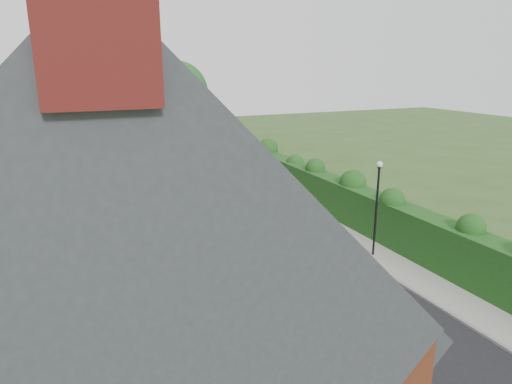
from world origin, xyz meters
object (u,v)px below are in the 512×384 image
at_px(lamppost, 377,197).
at_px(car_grey, 154,159).
at_px(car_beige, 168,175).
at_px(car_silver_a, 324,313).
at_px(horse, 276,212).
at_px(car_green, 211,199).
at_px(car_silver_b, 278,254).
at_px(car_black, 138,147).
at_px(horse_cart, 262,196).
at_px(car_red, 172,181).
at_px(car_white, 235,218).

bearing_deg(lamppost, car_grey, 102.34).
height_order(lamppost, car_beige, lamppost).
bearing_deg(car_silver_a, car_beige, 91.34).
distance_m(lamppost, horse, 7.41).
height_order(car_silver_a, car_green, car_green).
distance_m(car_beige, horse, 13.76).
distance_m(car_silver_b, car_grey, 26.12).
distance_m(car_silver_b, car_black, 33.82).
relative_size(car_silver_b, horse_cart, 1.69).
relative_size(car_black, horse, 2.23).
relative_size(lamppost, car_green, 1.20).
relative_size(lamppost, car_silver_b, 0.96).
distance_m(car_red, car_grey, 9.30).
xyz_separation_m(car_white, horse_cart, (2.75, 2.10, 0.52)).
distance_m(car_silver_a, car_white, 11.48).
bearing_deg(car_silver_a, car_silver_b, 82.26).
height_order(car_beige, horse, horse).
distance_m(lamppost, horse_cart, 9.26).
relative_size(car_red, car_beige, 0.83).
bearing_deg(car_silver_b, car_silver_a, -86.63).
xyz_separation_m(car_black, horse, (3.57, -28.06, 0.09)).
xyz_separation_m(car_silver_b, car_red, (-1.17, 16.83, -0.08)).
xyz_separation_m(car_silver_a, car_grey, (0.23, 31.74, 0.02)).
bearing_deg(horse, car_beige, -84.10).
distance_m(car_green, car_black, 23.16).
bearing_deg(car_silver_b, car_grey, 103.76).
relative_size(car_silver_b, car_white, 0.98).
xyz_separation_m(lamppost, car_red, (-6.40, 17.62, -2.63)).
height_order(lamppost, car_red, lamppost).
xyz_separation_m(lamppost, car_silver_b, (-5.23, 0.79, -2.55)).
bearing_deg(car_black, lamppost, -92.28).
bearing_deg(car_silver_b, lamppost, 3.75).
bearing_deg(car_beige, car_white, -77.32).
relative_size(lamppost, horse_cart, 1.62).
relative_size(car_silver_b, car_black, 1.20).
bearing_deg(car_silver_a, car_grey, 90.80).
bearing_deg(car_silver_a, car_green, 87.71).
distance_m(car_silver_a, car_beige, 24.64).
relative_size(lamppost, horse, 2.58).
height_order(lamppost, car_grey, lamppost).
xyz_separation_m(lamppost, car_green, (-5.12, 11.46, -2.57)).
xyz_separation_m(car_beige, car_black, (0.10, 14.80, 0.08)).
height_order(lamppost, car_silver_a, lamppost).
xyz_separation_m(car_silver_a, car_red, (-0.28, 22.46, -0.05)).
height_order(car_beige, car_black, car_black).
xyz_separation_m(lamppost, car_beige, (-6.17, 19.80, -2.62)).
bearing_deg(lamppost, car_beige, 107.31).
distance_m(car_silver_a, car_green, 16.33).
relative_size(car_white, car_red, 1.36).
bearing_deg(car_black, car_silver_a, -102.30).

